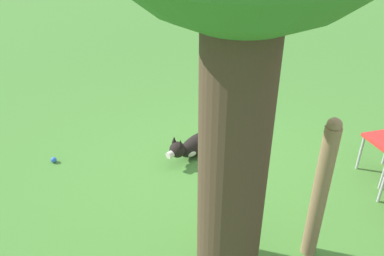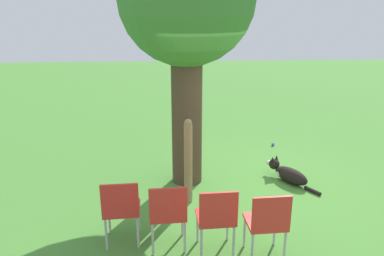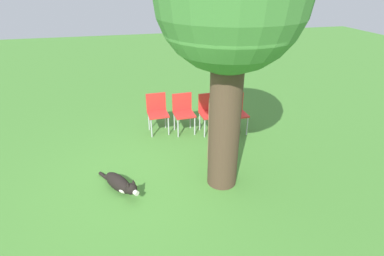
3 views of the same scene
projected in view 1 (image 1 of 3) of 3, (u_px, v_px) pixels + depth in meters
The scene contains 4 objects.
ground_plane at pixel (226, 198), 3.88m from camera, with size 30.00×30.00×0.00m, color #478433.
dog at pixel (196, 145), 4.53m from camera, with size 0.97×0.68×0.36m.
fence_post at pixel (320, 191), 2.93m from camera, with size 0.12×0.12×1.31m.
tennis_ball at pixel (54, 160), 4.43m from camera, with size 0.07×0.07×0.07m.
Camera 1 is at (1.02, 2.88, 2.52)m, focal length 35.00 mm.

